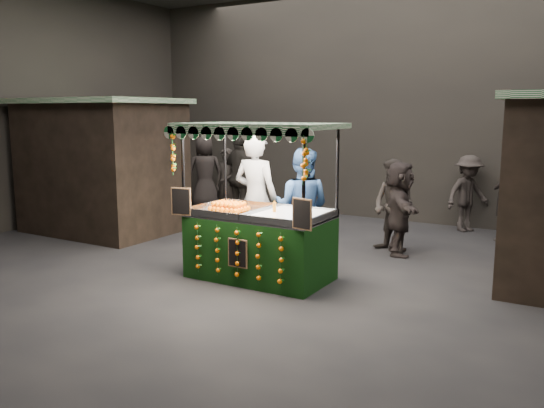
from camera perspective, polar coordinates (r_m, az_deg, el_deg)
The scene contains 13 objects.
ground at distance 8.18m, azimuth -0.41°, elevation -7.26°, with size 12.00×12.00×0.00m, color black.
market_hall at distance 7.90m, azimuth -0.44°, elevation 16.94°, with size 12.10×10.10×5.05m.
neighbour_stall_left at distance 11.48m, azimuth -16.93°, elevation 3.82°, with size 3.00×2.20×2.60m.
juice_stall at distance 7.84m, azimuth -1.30°, elevation -2.87°, with size 2.27×1.33×2.20m.
vendor_grey at distance 8.74m, azimuth -1.66°, elevation 0.61°, with size 0.76×0.51×2.02m.
vendor_blue at distance 8.55m, azimuth 3.07°, elevation -0.31°, with size 1.00×0.85×1.81m.
shopper_0 at distance 12.27m, azimuth -4.69°, elevation 2.05°, with size 0.61×0.44×1.56m.
shopper_1 at distance 9.52m, azimuth 12.34°, elevation -0.23°, with size 0.93×0.83×1.58m.
shopper_2 at distance 11.97m, azimuth -3.21°, elevation 2.72°, with size 1.20×0.74×1.91m.
shopper_3 at distance 11.64m, azimuth 19.40°, elevation 1.02°, with size 1.03×1.12×1.51m.
shopper_4 at distance 13.65m, azimuth -6.89°, elevation 3.22°, with size 1.03×0.99×1.78m.
shopper_5 at distance 9.41m, azimuth 12.94°, elevation -0.43°, with size 0.98×1.51×1.56m.
shopper_6 at distance 11.06m, azimuth 22.76°, elevation 0.94°, with size 0.45×0.65×1.72m.
Camera 1 is at (4.04, -6.71, 2.35)m, focal length 36.79 mm.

